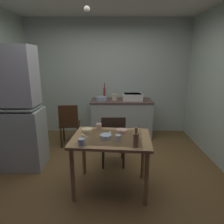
{
  "coord_description": "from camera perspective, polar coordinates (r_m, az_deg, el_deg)",
  "views": [
    {
      "loc": [
        0.11,
        -2.83,
        1.77
      ],
      "look_at": [
        0.1,
        0.18,
        0.96
      ],
      "focal_mm": 31.71,
      "sensor_mm": 36.0,
      "label": 1
    }
  ],
  "objects": [
    {
      "name": "chair_by_counter",
      "position": [
        4.16,
        -12.14,
        -3.26
      ],
      "size": [
        0.43,
        0.43,
        0.89
      ],
      "color": "#3A2315",
      "rests_on": "ground"
    },
    {
      "name": "hutch_cabinet",
      "position": [
        3.51,
        -26.24,
        -0.45
      ],
      "size": [
        0.84,
        0.5,
        1.97
      ],
      "color": "#A7B2AD",
      "rests_on": "ground"
    },
    {
      "name": "serving_bowl_wide",
      "position": [
        2.59,
        -1.82,
        -7.08
      ],
      "size": [
        0.15,
        0.15,
        0.05
      ],
      "primitive_type": "cylinder",
      "color": "#9EB2C6",
      "rests_on": "dining_table"
    },
    {
      "name": "sauce_dish",
      "position": [
        2.83,
        -7.24,
        -5.27
      ],
      "size": [
        0.14,
        0.14,
        0.05
      ],
      "primitive_type": "cylinder",
      "color": "beige",
      "rests_on": "dining_table"
    },
    {
      "name": "dining_table",
      "position": [
        2.68,
        -0.24,
        -9.43
      ],
      "size": [
        1.09,
        0.83,
        0.77
      ],
      "color": "#987549",
      "rests_on": "ground"
    },
    {
      "name": "mixing_bowl_counter",
      "position": [
        4.46,
        -3.01,
        3.89
      ],
      "size": [
        0.24,
        0.24,
        0.09
      ],
      "primitive_type": "cylinder",
      "color": "#9EB2C6",
      "rests_on": "counter_cabinet"
    },
    {
      "name": "teacup_mint",
      "position": [
        2.52,
        1.74,
        -7.44
      ],
      "size": [
        0.07,
        0.07,
        0.07
      ],
      "primitive_type": "cylinder",
      "color": "#9EB2C6",
      "rests_on": "dining_table"
    },
    {
      "name": "counter_cabinet",
      "position": [
        4.62,
        2.7,
        -1.77
      ],
      "size": [
        1.39,
        0.64,
        0.86
      ],
      "color": "#A7B2AD",
      "rests_on": "ground"
    },
    {
      "name": "ground_plane",
      "position": [
        3.34,
        -1.75,
        -16.91
      ],
      "size": [
        4.81,
        4.81,
        0.0
      ],
      "primitive_type": "plane",
      "color": "brown"
    },
    {
      "name": "hand_pump",
      "position": [
        4.52,
        -2.21,
        5.68
      ],
      "size": [
        0.05,
        0.27,
        0.39
      ],
      "color": "maroon",
      "rests_on": "counter_cabinet"
    },
    {
      "name": "wall_back",
      "position": [
        4.81,
        -1.06,
        9.88
      ],
      "size": [
        3.89,
        0.1,
        2.67
      ],
      "primitive_type": "cube",
      "color": "#B5C5B8",
      "rests_on": "ground"
    },
    {
      "name": "glass_bottle",
      "position": [
        2.34,
        6.91,
        -7.85
      ],
      "size": [
        0.07,
        0.07,
        0.24
      ],
      "color": "olive",
      "rests_on": "dining_table"
    },
    {
      "name": "teaspoon_near_bowl",
      "position": [
        2.79,
        -0.71,
        -5.93
      ],
      "size": [
        0.06,
        0.16,
        0.0
      ],
      "primitive_type": "cube",
      "rotation": [
        0.0,
        0.0,
        1.28
      ],
      "color": "beige",
      "rests_on": "dining_table"
    },
    {
      "name": "chair_far_side",
      "position": [
        3.31,
        0.35,
        -7.84
      ],
      "size": [
        0.41,
        0.41,
        0.89
      ],
      "color": "#33291B",
      "rests_on": "ground"
    },
    {
      "name": "pendant_bulb",
      "position": [
        2.92,
        -7.24,
        27.37
      ],
      "size": [
        0.08,
        0.08,
        0.08
      ],
      "primitive_type": "sphere",
      "color": "#F9EFCC"
    },
    {
      "name": "mug_tall",
      "position": [
        2.66,
        2.23,
        -6.07
      ],
      "size": [
        0.07,
        0.07,
        0.08
      ],
      "primitive_type": "cylinder",
      "color": "tan",
      "rests_on": "dining_table"
    },
    {
      "name": "teaspoon_by_cup",
      "position": [
        2.65,
        7.73,
        -7.22
      ],
      "size": [
        0.09,
        0.12,
        0.0
      ],
      "primitive_type": "cube",
      "rotation": [
        0.0,
        0.0,
        4.14
      ],
      "color": "beige",
      "rests_on": "dining_table"
    },
    {
      "name": "mug_dark",
      "position": [
        2.4,
        -8.73,
        -8.59
      ],
      "size": [
        0.08,
        0.08,
        0.09
      ],
      "primitive_type": "cylinder",
      "color": "#9EB2C6",
      "rests_on": "dining_table"
    },
    {
      "name": "table_knife",
      "position": [
        2.69,
        -7.89,
        -6.84
      ],
      "size": [
        0.12,
        0.16,
        0.0
      ],
      "primitive_type": "cube",
      "rotation": [
        0.0,
        0.0,
        2.17
      ],
      "color": "silver",
      "rests_on": "dining_table"
    },
    {
      "name": "soup_bowl_small",
      "position": [
        2.79,
        2.75,
        -5.49
      ],
      "size": [
        0.16,
        0.16,
        0.04
      ],
      "primitive_type": "cylinder",
      "color": "tan",
      "rests_on": "dining_table"
    },
    {
      "name": "stoneware_crock",
      "position": [
        4.5,
        0.69,
        4.33
      ],
      "size": [
        0.13,
        0.13,
        0.14
      ],
      "primitive_type": "cylinder",
      "color": "beige",
      "rests_on": "counter_cabinet"
    },
    {
      "name": "sink_basin",
      "position": [
        4.51,
        5.9,
        4.41
      ],
      "size": [
        0.44,
        0.34,
        0.15
      ],
      "color": "white",
      "rests_on": "counter_cabinet"
    },
    {
      "name": "teacup_cream",
      "position": [
        2.93,
        -3.83,
        -4.15
      ],
      "size": [
        0.09,
        0.09,
        0.08
      ],
      "primitive_type": "cylinder",
      "color": "tan",
      "rests_on": "dining_table"
    }
  ]
}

